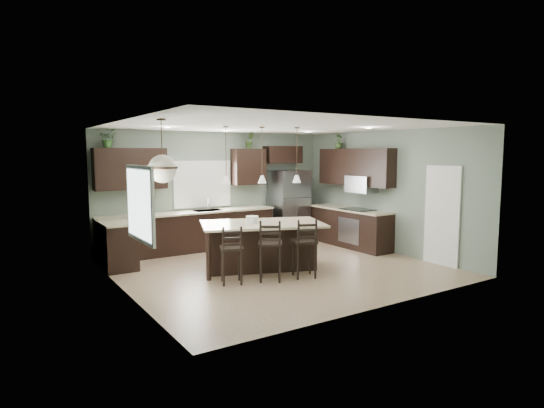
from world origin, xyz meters
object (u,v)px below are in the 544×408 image
Objects in this scene: bar_stool_left at (231,255)px; bar_stool_right at (304,248)px; kitchen_island at (262,246)px; serving_dish at (252,220)px; refrigerator at (289,205)px; bar_stool_center at (270,250)px; plant_back_left at (108,138)px.

bar_stool_left is 0.94× the size of bar_stool_right.
serving_dish is (-0.19, 0.07, 0.53)m from kitchen_island.
refrigerator is 3.92m from bar_stool_center.
bar_stool_left is (-1.00, -0.59, 0.06)m from kitchen_island.
serving_dish is at bearing 61.10° from bar_stool_left.
refrigerator is 1.77× the size of bar_stool_left.
plant_back_left is (-2.31, 2.40, 2.13)m from kitchen_island.
serving_dish is at bearing -180.00° from kitchen_island.
kitchen_island is (-2.17, -2.19, -0.46)m from refrigerator.
bar_stool_right is (0.32, -0.95, 0.09)m from kitchen_island.
bar_stool_center is 2.86× the size of plant_back_left.
kitchen_island is at bearing 101.26° from bar_stool_center.
bar_stool_right reaches higher than serving_dish.
bar_stool_center is at bearing 4.51° from bar_stool_left.
kitchen_island is at bearing -134.73° from refrigerator.
serving_dish is at bearing -138.01° from refrigerator.
bar_stool_left is (-3.17, -2.79, -0.40)m from refrigerator.
bar_stool_center reaches higher than bar_stool_left.
refrigerator is at bearing 83.52° from bar_stool_center.
refrigerator is 1.66× the size of bar_stool_center.
refrigerator is 7.71× the size of serving_dish.
kitchen_island is 1.01m from bar_stool_right.
refrigerator is 4.79m from plant_back_left.
serving_dish is 0.23× the size of bar_stool_left.
bar_stool_center is at bearing -99.01° from serving_dish.
refrigerator is 3.12m from kitchen_island.
plant_back_left reaches higher than bar_stool_center.
bar_stool_left is at bearing -164.00° from bar_stool_center.
refrigerator reaches higher than kitchen_island.
bar_stool_left is (-0.81, -0.66, -0.47)m from serving_dish.
plant_back_left reaches higher than serving_dish.
kitchen_island is 0.57m from serving_dish.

